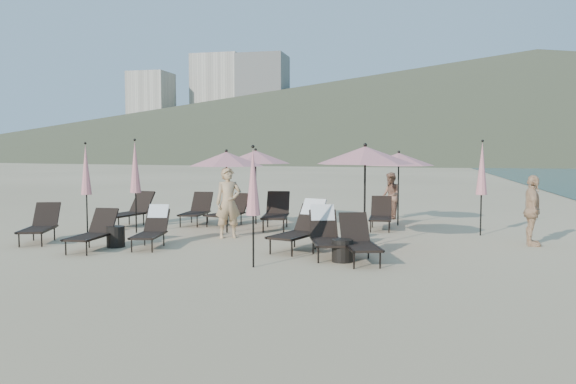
% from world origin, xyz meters
% --- Properties ---
extents(ground, '(800.00, 800.00, 0.00)m').
position_xyz_m(ground, '(0.00, 0.00, 0.00)').
color(ground, '#D6BA8C').
rests_on(ground, ground).
extents(volcanic_headland, '(690.00, 690.00, 55.00)m').
position_xyz_m(volcanic_headland, '(71.37, 302.62, 26.49)').
color(volcanic_headland, brown).
rests_on(volcanic_headland, ground).
extents(hotel_skyline, '(109.00, 82.00, 55.00)m').
position_xyz_m(hotel_skyline, '(-93.62, 271.21, 24.18)').
color(hotel_skyline, beige).
rests_on(hotel_skyline, ground).
extents(lounger_0, '(1.12, 1.72, 0.92)m').
position_xyz_m(lounger_0, '(-5.97, 0.27, 0.43)').
color(lounger_0, black).
rests_on(lounger_0, ground).
extents(lounger_1, '(0.68, 1.57, 0.89)m').
position_xyz_m(lounger_1, '(-4.08, -0.42, 0.41)').
color(lounger_1, black).
rests_on(lounger_1, ground).
extents(lounger_2, '(0.79, 1.58, 0.94)m').
position_xyz_m(lounger_2, '(-2.98, 0.28, 0.45)').
color(lounger_2, black).
rests_on(lounger_2, ground).
extents(lounger_3, '(1.12, 1.88, 1.10)m').
position_xyz_m(lounger_3, '(0.47, 0.74, 0.53)').
color(lounger_3, black).
rests_on(lounger_3, ground).
extents(lounger_4, '(1.04, 1.76, 1.03)m').
position_xyz_m(lounger_4, '(1.13, 0.12, 0.49)').
color(lounger_4, black).
rests_on(lounger_4, ground).
extents(lounger_5, '(1.07, 1.71, 0.92)m').
position_xyz_m(lounger_5, '(1.89, -0.36, 0.43)').
color(lounger_5, black).
rests_on(lounger_5, ground).
extents(lounger_6, '(1.00, 1.85, 1.01)m').
position_xyz_m(lounger_6, '(-5.34, 3.51, 0.47)').
color(lounger_6, black).
rests_on(lounger_6, ground).
extents(lounger_7, '(0.76, 1.70, 0.95)m').
position_xyz_m(lounger_7, '(-3.59, 4.40, 0.44)').
color(lounger_7, black).
rests_on(lounger_7, ground).
extents(lounger_8, '(1.09, 1.73, 0.93)m').
position_xyz_m(lounger_8, '(-2.55, 4.45, 0.44)').
color(lounger_8, black).
rests_on(lounger_8, ground).
extents(lounger_9, '(0.96, 1.88, 1.03)m').
position_xyz_m(lounger_9, '(-0.96, 4.00, 0.48)').
color(lounger_9, black).
rests_on(lounger_9, ground).
extents(lounger_10, '(0.66, 1.60, 0.91)m').
position_xyz_m(lounger_10, '(1.99, 4.55, 0.43)').
color(lounger_10, black).
rests_on(lounger_10, ground).
extents(umbrella_open_0, '(2.12, 2.12, 2.28)m').
position_xyz_m(umbrella_open_0, '(-2.07, 2.86, 2.02)').
color(umbrella_open_0, black).
rests_on(umbrella_open_0, ground).
extents(umbrella_open_1, '(2.24, 2.24, 2.41)m').
position_xyz_m(umbrella_open_1, '(1.84, 1.33, 2.13)').
color(umbrella_open_1, black).
rests_on(umbrella_open_1, ground).
extents(umbrella_open_2, '(2.16, 2.16, 2.33)m').
position_xyz_m(umbrella_open_2, '(-1.82, 4.80, 2.06)').
color(umbrella_open_2, black).
rests_on(umbrella_open_2, ground).
extents(umbrella_open_3, '(2.09, 2.09, 2.25)m').
position_xyz_m(umbrella_open_3, '(2.43, 5.53, 1.99)').
color(umbrella_open_3, black).
rests_on(umbrella_open_3, ground).
extents(umbrella_closed_0, '(0.27, 0.27, 2.33)m').
position_xyz_m(umbrella_closed_0, '(-0.00, -1.44, 1.62)').
color(umbrella_closed_0, black).
rests_on(umbrella_closed_0, ground).
extents(umbrella_closed_1, '(0.30, 0.30, 2.53)m').
position_xyz_m(umbrella_closed_1, '(4.65, 3.92, 1.76)').
color(umbrella_closed_1, black).
rests_on(umbrella_closed_1, ground).
extents(umbrella_closed_2, '(0.30, 0.30, 2.57)m').
position_xyz_m(umbrella_closed_2, '(-4.46, 2.23, 1.79)').
color(umbrella_closed_2, black).
rests_on(umbrella_closed_2, ground).
extents(umbrella_closed_3, '(0.29, 0.29, 2.48)m').
position_xyz_m(umbrella_closed_3, '(-5.68, 1.80, 1.72)').
color(umbrella_closed_3, black).
rests_on(umbrella_closed_3, ground).
extents(side_table_0, '(0.42, 0.42, 0.49)m').
position_xyz_m(side_table_0, '(-3.79, 0.03, 0.24)').
color(side_table_0, black).
rests_on(side_table_0, ground).
extents(side_table_1, '(0.43, 0.43, 0.45)m').
position_xyz_m(side_table_1, '(1.58, -0.50, 0.23)').
color(side_table_1, black).
rests_on(side_table_1, ground).
extents(beachgoer_a, '(0.78, 0.69, 1.81)m').
position_xyz_m(beachgoer_a, '(-1.71, 1.99, 0.90)').
color(beachgoer_a, tan).
rests_on(beachgoer_a, ground).
extents(beachgoer_b, '(0.80, 0.90, 1.55)m').
position_xyz_m(beachgoer_b, '(2.12, 7.15, 0.77)').
color(beachgoer_b, '#97664D').
rests_on(beachgoer_b, ground).
extents(beachgoer_c, '(0.46, 1.00, 1.67)m').
position_xyz_m(beachgoer_c, '(5.65, 2.47, 0.83)').
color(beachgoer_c, tan).
rests_on(beachgoer_c, ground).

